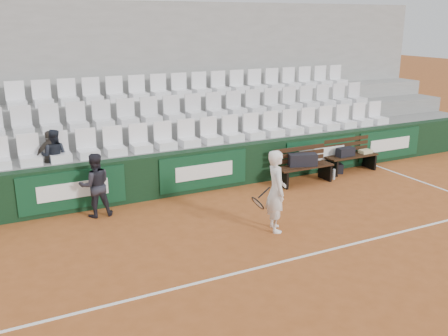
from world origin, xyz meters
TOP-DOWN VIEW (x-y plane):
  - ground at (0.00, 0.00)m, footprint 80.00×80.00m
  - court_baseline at (0.00, 0.00)m, footprint 18.00×0.06m
  - back_barrier at (0.07, 3.99)m, footprint 18.00×0.34m
  - grandstand_tier_front at (0.00, 4.62)m, footprint 18.00×0.95m
  - grandstand_tier_mid at (0.00, 5.58)m, footprint 18.00×0.95m
  - grandstand_tier_back at (0.00, 6.53)m, footprint 18.00×0.95m
  - grandstand_rear_wall at (0.00, 7.15)m, footprint 18.00×0.30m
  - seat_row_front at (0.00, 4.45)m, footprint 11.90×0.44m
  - seat_row_mid at (0.00, 5.40)m, footprint 11.90×0.44m
  - seat_row_back at (0.00, 6.35)m, footprint 11.90×0.44m
  - bench_left at (2.30, 3.33)m, footprint 1.50×0.56m
  - bench_right at (4.01, 3.59)m, footprint 1.50×0.56m
  - sports_bag_left at (2.26, 3.36)m, footprint 0.76×0.51m
  - sports_bag_right at (3.80, 3.58)m, footprint 0.50×0.25m
  - towel at (4.49, 3.58)m, footprint 0.33×0.25m
  - sports_bag_ground at (3.51, 3.64)m, footprint 0.48×0.38m
  - water_bottle_near at (1.78, 3.48)m, footprint 0.07×0.07m
  - water_bottle_far at (3.15, 3.22)m, footprint 0.08×0.08m
  - tennis_player at (0.10, 1.19)m, footprint 0.76×0.67m
  - ball_kid at (-2.81, 3.48)m, footprint 0.68×0.54m
  - spectator_b at (-3.48, 4.50)m, footprint 0.68×0.33m
  - spectator_c at (-3.41, 4.50)m, footprint 0.68×0.62m

SIDE VIEW (x-z plane):
  - ground at x=0.00m, z-range 0.00..0.00m
  - court_baseline at x=0.00m, z-range 0.00..0.01m
  - sports_bag_ground at x=3.51m, z-range 0.00..0.26m
  - water_bottle_near at x=1.78m, z-range 0.00..0.26m
  - water_bottle_far at x=3.15m, z-range 0.00..0.27m
  - bench_left at x=2.30m, z-range 0.00..0.45m
  - bench_right at x=4.01m, z-range 0.00..0.45m
  - towel at x=4.49m, z-range 0.45..0.54m
  - grandstand_tier_front at x=0.00m, z-range 0.00..1.00m
  - back_barrier at x=0.07m, z-range 0.00..1.00m
  - sports_bag_right at x=3.80m, z-range 0.45..0.68m
  - sports_bag_left at x=2.26m, z-range 0.45..0.75m
  - ball_kid at x=-2.81m, z-range 0.00..1.34m
  - grandstand_tier_mid at x=0.00m, z-range 0.00..1.45m
  - tennis_player at x=0.10m, z-range 0.00..1.60m
  - grandstand_tier_back at x=0.00m, z-range 0.00..1.90m
  - seat_row_front at x=0.00m, z-range 1.00..1.63m
  - spectator_b at x=-3.48m, z-range 1.00..2.12m
  - spectator_c at x=-3.41m, z-range 1.00..2.15m
  - seat_row_mid at x=0.00m, z-range 1.45..2.08m
  - grandstand_rear_wall at x=0.00m, z-range 0.00..4.40m
  - seat_row_back at x=0.00m, z-range 1.90..2.53m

